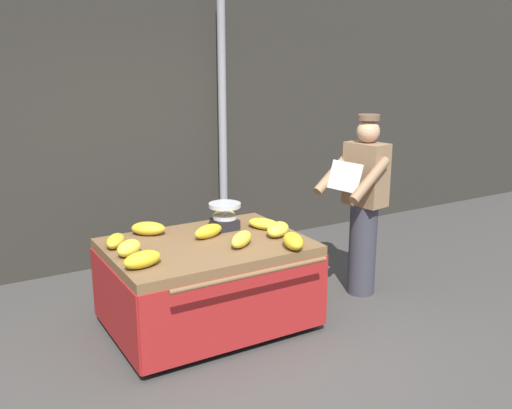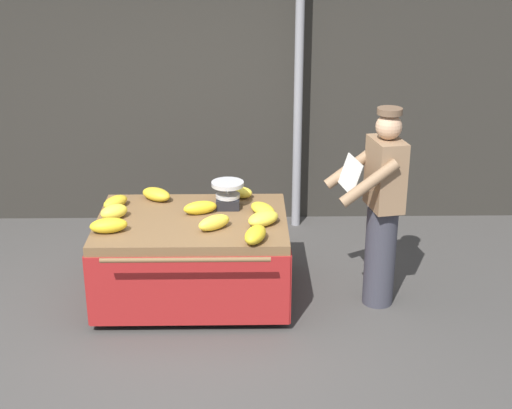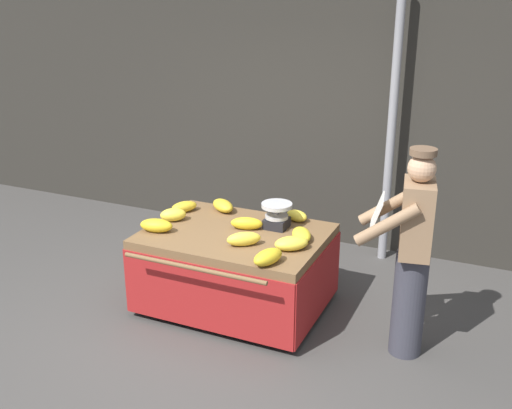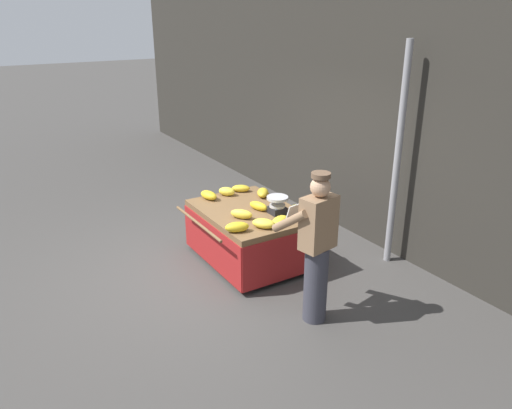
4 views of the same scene
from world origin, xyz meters
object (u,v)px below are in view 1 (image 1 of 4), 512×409
Objects in this scene: street_pole at (223,126)px; banana_bunch_0 at (129,248)px; banana_bunch_1 at (148,228)px; banana_bunch_3 at (293,241)px; vendor_person at (363,205)px; banana_bunch_8 at (142,259)px; banana_cart at (207,265)px; weighing_scale at (225,216)px; banana_bunch_7 at (208,231)px; banana_bunch_9 at (278,229)px; banana_bunch_6 at (241,239)px; banana_bunch_4 at (115,241)px; banana_bunch_5 at (224,215)px; banana_bunch_2 at (264,224)px.

banana_bunch_0 is (-1.64, -1.61, -0.65)m from street_pole.
banana_bunch_0 reaches higher than banana_bunch_1.
banana_bunch_0 is 0.83× the size of banana_bunch_3.
banana_bunch_3 is 0.17× the size of vendor_person.
banana_bunch_3 is (-0.47, -2.11, -0.65)m from street_pole.
banana_bunch_8 is 2.22m from vendor_person.
weighing_scale is at bearing 39.89° from banana_cart.
banana_bunch_3 is 0.75m from banana_bunch_7.
banana_bunch_9 is (0.94, -0.58, 0.00)m from banana_bunch_1.
banana_bunch_7 is (0.07, 0.10, 0.26)m from banana_cart.
banana_cart is 0.76m from banana_bunch_3.
banana_bunch_0 reaches higher than banana_bunch_6.
banana_bunch_5 reaches higher than banana_bunch_4.
street_pole is 2.13m from banana_bunch_6.
banana_bunch_3 is 0.99× the size of banana_bunch_6.
banana_bunch_0 is 0.25m from banana_bunch_4.
banana_bunch_0 is (-0.65, 0.01, 0.26)m from banana_cart.
banana_bunch_9 reaches higher than banana_bunch_4.
weighing_scale reaches higher than banana_bunch_1.
banana_bunch_0 is 0.88m from banana_bunch_6.
banana_cart is at bearing -51.56° from banana_bunch_1.
banana_bunch_3 is 0.34m from banana_bunch_9.
banana_cart is 5.55× the size of banana_bunch_3.
banana_bunch_2 is 0.53m from banana_bunch_7.
banana_bunch_9 reaches higher than banana_bunch_2.
banana_bunch_9 is (0.07, 0.34, -0.00)m from banana_bunch_3.
banana_bunch_0 is 0.83× the size of banana_bunch_7.
banana_bunch_4 is 0.91× the size of banana_bunch_9.
street_pole is 9.79× the size of banana_bunch_8.
vendor_person is at bearing -3.03° from banana_bunch_0.
banana_bunch_3 is (-0.07, -0.57, 0.02)m from banana_bunch_2.
banana_bunch_6 is (-0.80, -1.86, -0.65)m from street_pole.
banana_bunch_1 is 1.01× the size of banana_bunch_7.
street_pole is 1.70× the size of vendor_person.
street_pole is 1.91m from banana_bunch_1.
vendor_person reaches higher than banana_bunch_8.
banana_bunch_8 is (-1.05, -0.76, 0.01)m from banana_bunch_5.
banana_bunch_3 reaches higher than banana_cart.
banana_bunch_4 is (-0.34, -0.17, -0.01)m from banana_bunch_1.
vendor_person is (2.21, 0.17, 0.07)m from banana_bunch_8.
street_pole is 10.11× the size of banana_bunch_7.
vendor_person reaches higher than banana_bunch_0.
weighing_scale is 0.98m from banana_bunch_0.
banana_bunch_3 is (0.23, -0.73, -0.06)m from weighing_scale.
banana_bunch_3 is at bearing -97.17° from banana_bunch_2.
banana_bunch_5 is (0.41, 0.48, 0.25)m from banana_cart.
banana_cart is 1.61m from vendor_person.
banana_bunch_4 is at bearing 96.55° from banana_bunch_0.
banana_bunch_2 is at bearing -63.95° from banana_bunch_5.
banana_bunch_9 is (-0.00, -0.24, 0.01)m from banana_bunch_2.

